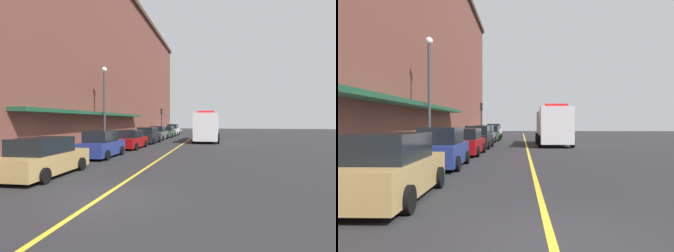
# 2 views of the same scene
# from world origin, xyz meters

# --- Properties ---
(ground_plane) EXTENTS (112.00, 112.00, 0.00)m
(ground_plane) POSITION_xyz_m (0.00, 25.00, 0.00)
(ground_plane) COLOR #232326
(sidewalk_left) EXTENTS (2.40, 70.00, 0.15)m
(sidewalk_left) POSITION_xyz_m (-6.20, 25.00, 0.07)
(sidewalk_left) COLOR #ADA8A0
(sidewalk_left) RESTS_ON ground
(lane_center_stripe) EXTENTS (0.16, 70.00, 0.01)m
(lane_center_stripe) POSITION_xyz_m (0.00, 25.00, 0.00)
(lane_center_stripe) COLOR gold
(lane_center_stripe) RESTS_ON ground
(brick_building_left) EXTENTS (9.58, 64.00, 18.80)m
(brick_building_left) POSITION_xyz_m (-11.60, 23.99, 9.41)
(brick_building_left) COLOR brown
(brick_building_left) RESTS_ON ground
(parked_car_0) EXTENTS (2.17, 4.93, 1.72)m
(parked_car_0) POSITION_xyz_m (-3.93, 2.96, 0.81)
(parked_car_0) COLOR #A5844C
(parked_car_0) RESTS_ON ground
(parked_car_1) EXTENTS (2.03, 4.42, 1.80)m
(parked_car_1) POSITION_xyz_m (-4.00, 9.37, 0.84)
(parked_car_1) COLOR navy
(parked_car_1) RESTS_ON ground
(parked_car_2) EXTENTS (2.08, 4.64, 1.65)m
(parked_car_2) POSITION_xyz_m (-3.90, 15.42, 0.78)
(parked_car_2) COLOR maroon
(parked_car_2) RESTS_ON ground
(parked_car_3) EXTENTS (2.15, 4.62, 1.77)m
(parked_car_3) POSITION_xyz_m (-3.87, 21.36, 0.83)
(parked_car_3) COLOR black
(parked_car_3) RESTS_ON ground
(parked_car_4) EXTENTS (2.01, 4.69, 1.78)m
(parked_car_4) POSITION_xyz_m (-4.00, 27.34, 0.83)
(parked_car_4) COLOR #595B60
(parked_car_4) RESTS_ON ground
(parked_car_5) EXTENTS (2.18, 4.77, 1.66)m
(parked_car_5) POSITION_xyz_m (-3.90, 33.35, 0.78)
(parked_car_5) COLOR #2D5133
(parked_car_5) RESTS_ON ground
(parked_car_6) EXTENTS (2.02, 4.36, 1.89)m
(parked_car_6) POSITION_xyz_m (-4.00, 39.47, 0.88)
(parked_car_6) COLOR silver
(parked_car_6) RESTS_ON ground
(box_truck) EXTENTS (2.99, 9.14, 3.54)m
(box_truck) POSITION_xyz_m (2.41, 25.37, 1.69)
(box_truck) COLOR silver
(box_truck) RESTS_ON ground
(parking_meter_0) EXTENTS (0.14, 0.18, 1.33)m
(parking_meter_0) POSITION_xyz_m (-5.35, 39.22, 1.06)
(parking_meter_0) COLOR #4C4C51
(parking_meter_0) RESTS_ON sidewalk_left
(parking_meter_1) EXTENTS (0.14, 0.18, 1.33)m
(parking_meter_1) POSITION_xyz_m (-5.35, 4.02, 1.06)
(parking_meter_1) COLOR #4C4C51
(parking_meter_1) RESTS_ON sidewalk_left
(street_lamp_left) EXTENTS (0.44, 0.44, 6.94)m
(street_lamp_left) POSITION_xyz_m (-5.95, 14.41, 4.40)
(street_lamp_left) COLOR #33383D
(street_lamp_left) RESTS_ON sidewalk_left
(traffic_light_near) EXTENTS (0.38, 0.36, 4.30)m
(traffic_light_near) POSITION_xyz_m (-5.29, 35.86, 3.16)
(traffic_light_near) COLOR #232326
(traffic_light_near) RESTS_ON sidewalk_left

